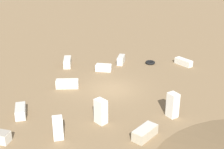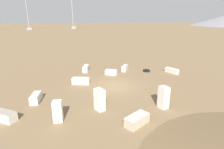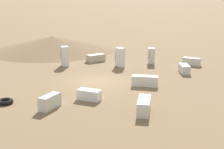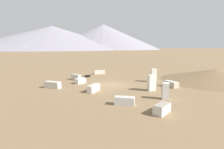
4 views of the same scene
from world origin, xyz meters
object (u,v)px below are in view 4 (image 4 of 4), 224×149
Objects in this scene: discarded_fridge_3 at (165,91)px; discarded_fridge_8 at (171,84)px; discarded_fridge_4 at (162,109)px; discarded_fridge_6 at (80,81)px; discarded_fridge_2 at (151,83)px; discarded_fridge_10 at (94,88)px; discarded_fridge_9 at (124,101)px; discarded_fridge_1 at (53,85)px; discarded_fridge_5 at (153,75)px; scrap_tire at (88,76)px; discarded_fridge_7 at (76,77)px; discarded_fridge_0 at (100,72)px.

discarded_fridge_3 is 5.37m from discarded_fridge_8.
discarded_fridge_3 reaches higher than discarded_fridge_8.
discarded_fridge_4 is 12.95m from discarded_fridge_6.
discarded_fridge_2 reaches higher than discarded_fridge_10.
discarded_fridge_9 is (-6.27, 6.23, 0.01)m from discarded_fridge_8.
discarded_fridge_1 is at bearing 64.88° from discarded_fridge_9.
discarded_fridge_9 is at bearing 124.30° from discarded_fridge_3.
discarded_fridge_5 reaches higher than discarded_fridge_3.
discarded_fridge_5 is at bearing -89.73° from discarded_fridge_8.
discarded_fridge_2 is at bearing 21.73° from discarded_fridge_3.
discarded_fridge_2 is 1.15× the size of discarded_fridge_3.
discarded_fridge_8 reaches higher than scrap_tire.
discarded_fridge_5 reaches higher than discarded_fridge_7.
discarded_fridge_5 is at bearing 57.48° from discarded_fridge_10.
discarded_fridge_6 is at bearing 174.74° from scrap_tire.
discarded_fridge_7 is at bearing 138.07° from discarded_fridge_0.
discarded_fridge_1 is 5.12m from discarded_fridge_10.
discarded_fridge_3 reaches higher than discarded_fridge_0.
discarded_fridge_4 is at bearing -108.56° from discarded_fridge_7.
discarded_fridge_0 is 3.27m from scrap_tire.
discarded_fridge_2 is at bearing -22.76° from discarded_fridge_9.
discarded_fridge_4 is at bearing 171.19° from discarded_fridge_3.
discarded_fridge_9 is at bearing -32.33° from discarded_fridge_10.
discarded_fridge_8 is at bearing 36.69° from discarded_fridge_10.
discarded_fridge_0 is at bearing -71.66° from discarded_fridge_8.
discarded_fridge_1 is 3.82m from discarded_fridge_6.
discarded_fridge_7 is 0.88× the size of discarded_fridge_9.
discarded_fridge_6 is at bearing 136.94° from discarded_fridge_2.
discarded_fridge_0 is 1.00× the size of discarded_fridge_10.
discarded_fridge_0 is 10.38m from discarded_fridge_5.
discarded_fridge_0 is 1.12× the size of discarded_fridge_2.
discarded_fridge_6 is (7.30, 8.69, -0.43)m from discarded_fridge_3.
discarded_fridge_1 is at bearing -22.08° from discarded_fridge_8.
discarded_fridge_0 is 6.19m from discarded_fridge_7.
discarded_fridge_8 reaches higher than discarded_fridge_6.
discarded_fridge_2 is 0.88× the size of discarded_fridge_8.
discarded_fridge_5 is 9.80m from discarded_fridge_6.
discarded_fridge_3 is 0.99× the size of discarded_fridge_7.
discarded_fridge_9 is at bearing -113.42° from discarded_fridge_7.
discarded_fridge_2 reaches higher than scrap_tire.
discarded_fridge_1 is at bearing 156.60° from scrap_tire.
discarded_fridge_10 is (-1.74, -4.81, -0.01)m from discarded_fridge_1.
discarded_fridge_8 is at bearing 23.37° from discarded_fridge_6.
discarded_fridge_8 is 1.12× the size of discarded_fridge_9.
discarded_fridge_7 reaches higher than discarded_fridge_0.
discarded_fridge_5 reaches higher than discarded_fridge_6.
discarded_fridge_0 is 1.22× the size of discarded_fridge_6.
discarded_fridge_9 is (-8.77, -4.82, 0.02)m from discarded_fridge_6.
discarded_fridge_1 is at bearing 143.12° from discarded_fridge_0.
discarded_fridge_5 is (4.74, -1.53, 0.03)m from discarded_fridge_2.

